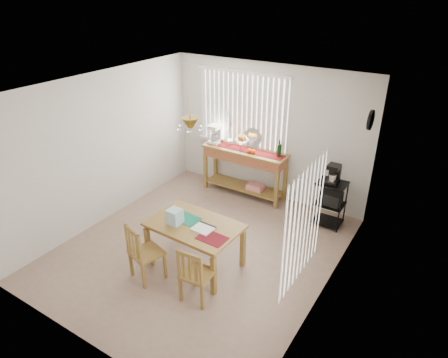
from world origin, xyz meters
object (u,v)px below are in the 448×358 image
Objects in this scene: chair_left at (144,253)px; chair_right at (196,275)px; cart_items at (334,174)px; dining_table at (194,229)px; wire_cart at (330,199)px; sideboard at (245,161)px.

chair_left reaches higher than chair_right.
cart_items is 0.25× the size of dining_table.
cart_items reaches higher than wire_cart.
sideboard is 1.84m from cart_items.
wire_cart is at bearing 58.07° from chair_left.
chair_left is at bearing -121.93° from wire_cart.
wire_cart is 0.61× the size of dining_table.
chair_left is 0.87m from chair_right.
sideboard is 2.07× the size of wire_cart.
wire_cart is 2.53m from dining_table.
cart_items is at bearing 72.61° from chair_right.
dining_table is at bearing 56.97° from chair_left.
sideboard reaches higher than dining_table.
sideboard reaches higher than chair_left.
wire_cart is at bearing 72.55° from chair_right.
dining_table is 1.54× the size of chair_left.
cart_items is 0.38× the size of chair_left.
wire_cart is 2.43× the size of cart_items.
dining_table is (-1.32, -2.16, -0.35)m from cart_items.
dining_table is at bearing -78.34° from sideboard.
chair_left reaches higher than dining_table.
dining_table is (-1.32, -2.15, 0.14)m from wire_cart.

